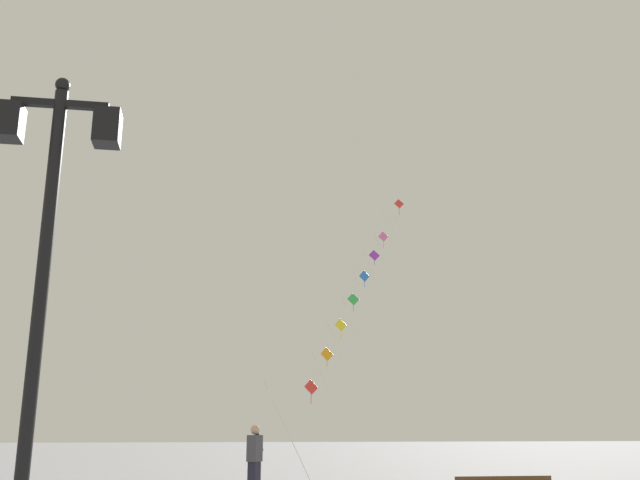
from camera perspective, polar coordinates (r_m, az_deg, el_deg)
The scene contains 3 objects.
twin_lantern_lamp_post at distance 7.91m, azimuth -21.07°, elevation 1.24°, with size 1.31×0.28×5.36m.
kite_train at distance 25.13m, azimuth 2.99°, elevation -4.22°, with size 6.94×10.98×11.54m.
kite_flyer at distance 17.39m, azimuth -5.30°, elevation -17.29°, with size 0.45×0.61×1.71m.
Camera 1 is at (-0.62, -0.10, 1.60)m, focal length 39.68 mm.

